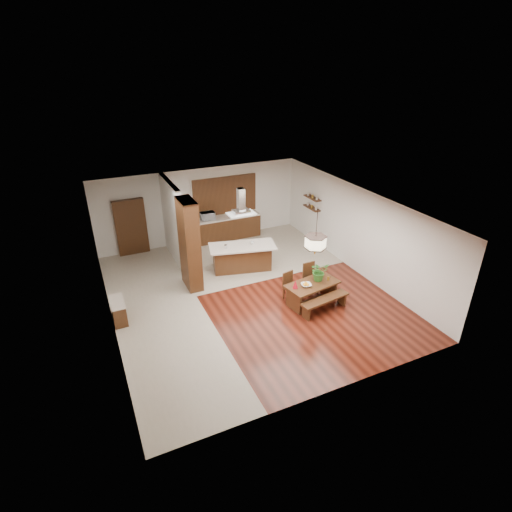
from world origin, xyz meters
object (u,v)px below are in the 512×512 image
hallway_console (119,311)px  fruit_bowl (306,285)px  kitchen_island (242,257)px  microwave (207,216)px  dining_table (312,288)px  dining_chair_left (291,287)px  dining_bench (325,305)px  island_cup (252,243)px  dining_chair_right (311,278)px  foliage_plant (319,271)px  pendant_lantern (316,234)px  range_hood (241,202)px

hallway_console → fruit_bowl: fruit_bowl is taller
kitchen_island → microwave: (-0.32, 2.68, 0.63)m
dining_table → dining_chair_left: 0.63m
fruit_bowl → dining_bench: bearing=-55.9°
dining_chair_left → kitchen_island: (-0.60, 2.39, 0.03)m
hallway_console → island_cup: island_cup is taller
hallway_console → dining_table: bearing=-15.2°
dining_chair_right → foliage_plant: size_ratio=1.60×
pendant_lantern → foliage_plant: 1.32m
hallway_console → island_cup: size_ratio=7.68×
dining_chair_left → dining_chair_right: bearing=-2.8°
dining_table → fruit_bowl: (-0.25, -0.06, 0.21)m
range_hood → pendant_lantern: bearing=-69.1°
fruit_bowl → pendant_lantern: bearing=12.7°
dining_bench → fruit_bowl: (-0.34, 0.51, 0.48)m
dining_chair_right → kitchen_island: bearing=120.7°
hallway_console → dining_table: dining_table is taller
pendant_lantern → foliage_plant: bearing=19.3°
dining_bench → foliage_plant: (0.17, 0.66, 0.74)m
microwave → dining_chair_right: bearing=-71.4°
hallway_console → microwave: microwave is taller
fruit_bowl → foliage_plant: bearing=16.1°
range_hood → microwave: size_ratio=1.66×
dining_bench → fruit_bowl: 0.78m
dining_chair_left → dining_chair_right: size_ratio=0.93×
foliage_plant → fruit_bowl: 0.60m
range_hood → island_cup: range_hood is taller
pendant_lantern → island_cup: (-0.70, 2.74, -1.28)m
dining_table → fruit_bowl: size_ratio=5.69×
dining_table → dining_chair_left: (-0.47, 0.41, -0.05)m
foliage_plant → dining_chair_left: bearing=156.4°
fruit_bowl → island_cup: island_cup is taller
hallway_console → dining_chair_right: bearing=-9.2°
island_cup → microwave: size_ratio=0.21×
range_hood → dining_table: bearing=-69.1°
hallway_console → foliage_plant: bearing=-13.6°
dining_chair_right → range_hood: range_hood is taller
microwave → hallway_console: bearing=-135.1°
hallway_console → dining_bench: (5.45, -2.02, -0.09)m
dining_chair_left → hallway_console: bearing=155.9°
hallway_console → microwave: (3.98, 4.02, 0.78)m
dining_chair_left → pendant_lantern: 1.91m
dining_bench → island_cup: size_ratio=13.67×
foliage_plant → island_cup: foliage_plant is taller
dining_table → microwave: bearing=104.2°
hallway_console → kitchen_island: bearing=17.4°
dining_bench → dining_table: bearing=99.3°
dining_table → pendant_lantern: bearing=0.0°
dining_chair_right → microwave: bearing=108.2°
dining_chair_left → dining_bench: bearing=-72.2°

